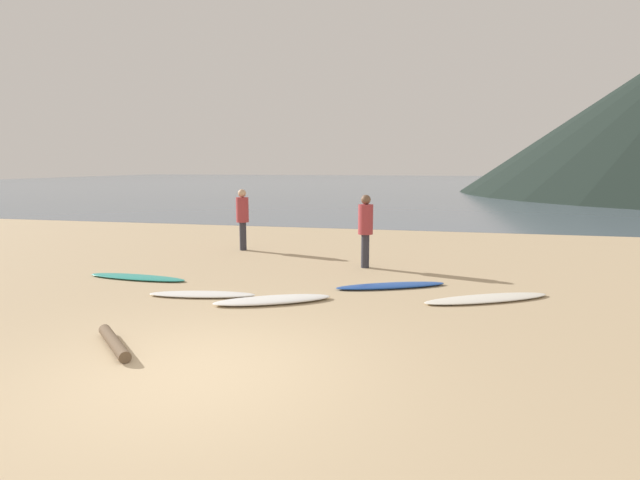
{
  "coord_description": "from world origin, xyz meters",
  "views": [
    {
      "loc": [
        2.71,
        -5.15,
        2.46
      ],
      "look_at": [
        -0.08,
        6.89,
        0.6
      ],
      "focal_mm": 28.09,
      "sensor_mm": 36.0,
      "label": 1
    }
  ],
  "objects_px": {
    "surfboard_0": "(137,277)",
    "surfboard_2": "(273,300)",
    "surfboard_3": "(391,286)",
    "driftwood_log": "(114,342)",
    "surfboard_1": "(202,294)",
    "person_1": "(242,214)",
    "person_0": "(366,225)",
    "surfboard_4": "(487,298)"
  },
  "relations": [
    {
      "from": "surfboard_0",
      "to": "surfboard_2",
      "type": "xyz_separation_m",
      "value": [
        3.48,
        -1.14,
        0.01
      ]
    },
    {
      "from": "surfboard_3",
      "to": "driftwood_log",
      "type": "distance_m",
      "value": 5.42
    },
    {
      "from": "surfboard_1",
      "to": "surfboard_0",
      "type": "bearing_deg",
      "value": 143.09
    },
    {
      "from": "surfboard_1",
      "to": "driftwood_log",
      "type": "height_order",
      "value": "driftwood_log"
    },
    {
      "from": "surfboard_3",
      "to": "driftwood_log",
      "type": "bearing_deg",
      "value": -152.6
    },
    {
      "from": "person_1",
      "to": "surfboard_3",
      "type": "bearing_deg",
      "value": 168.68
    },
    {
      "from": "surfboard_3",
      "to": "person_1",
      "type": "xyz_separation_m",
      "value": [
        -4.6,
        3.55,
        1.0
      ]
    },
    {
      "from": "surfboard_0",
      "to": "person_0",
      "type": "bearing_deg",
      "value": 29.6
    },
    {
      "from": "driftwood_log",
      "to": "surfboard_1",
      "type": "bearing_deg",
      "value": 91.32
    },
    {
      "from": "surfboard_2",
      "to": "surfboard_3",
      "type": "xyz_separation_m",
      "value": [
        1.98,
        1.61,
        -0.01
      ]
    },
    {
      "from": "surfboard_1",
      "to": "surfboard_4",
      "type": "relative_size",
      "value": 0.81
    },
    {
      "from": "surfboard_3",
      "to": "driftwood_log",
      "type": "relative_size",
      "value": 1.76
    },
    {
      "from": "surfboard_4",
      "to": "surfboard_1",
      "type": "bearing_deg",
      "value": 161.97
    },
    {
      "from": "surfboard_2",
      "to": "person_1",
      "type": "distance_m",
      "value": 5.87
    },
    {
      "from": "surfboard_2",
      "to": "surfboard_3",
      "type": "distance_m",
      "value": 2.55
    },
    {
      "from": "person_0",
      "to": "surfboard_2",
      "type": "bearing_deg",
      "value": -82.41
    },
    {
      "from": "person_0",
      "to": "driftwood_log",
      "type": "bearing_deg",
      "value": -86.21
    },
    {
      "from": "surfboard_3",
      "to": "driftwood_log",
      "type": "xyz_separation_m",
      "value": [
        -3.36,
        -4.26,
        0.04
      ]
    },
    {
      "from": "surfboard_2",
      "to": "person_1",
      "type": "height_order",
      "value": "person_1"
    },
    {
      "from": "surfboard_2",
      "to": "person_0",
      "type": "xyz_separation_m",
      "value": [
        1.19,
        3.46,
        0.99
      ]
    },
    {
      "from": "surfboard_2",
      "to": "person_0",
      "type": "height_order",
      "value": "person_0"
    },
    {
      "from": "surfboard_0",
      "to": "surfboard_4",
      "type": "distance_m",
      "value": 7.27
    },
    {
      "from": "surfboard_4",
      "to": "person_1",
      "type": "xyz_separation_m",
      "value": [
        -6.4,
        4.13,
        1.01
      ]
    },
    {
      "from": "surfboard_1",
      "to": "surfboard_4",
      "type": "distance_m",
      "value": 5.3
    },
    {
      "from": "surfboard_3",
      "to": "surfboard_4",
      "type": "height_order",
      "value": "surfboard_3"
    },
    {
      "from": "surfboard_3",
      "to": "surfboard_1",
      "type": "bearing_deg",
      "value": 179.24
    },
    {
      "from": "surfboard_0",
      "to": "person_1",
      "type": "xyz_separation_m",
      "value": [
        0.87,
        4.02,
        1.01
      ]
    },
    {
      "from": "person_0",
      "to": "person_1",
      "type": "xyz_separation_m",
      "value": [
        -3.81,
        1.69,
        0.01
      ]
    },
    {
      "from": "surfboard_1",
      "to": "person_0",
      "type": "relative_size",
      "value": 1.15
    },
    {
      "from": "surfboard_2",
      "to": "surfboard_3",
      "type": "bearing_deg",
      "value": 11.98
    },
    {
      "from": "surfboard_0",
      "to": "person_1",
      "type": "bearing_deg",
      "value": 80.98
    },
    {
      "from": "surfboard_4",
      "to": "person_1",
      "type": "height_order",
      "value": "person_1"
    },
    {
      "from": "surfboard_0",
      "to": "driftwood_log",
      "type": "xyz_separation_m",
      "value": [
        2.11,
        -3.79,
        0.04
      ]
    },
    {
      "from": "surfboard_3",
      "to": "person_0",
      "type": "height_order",
      "value": "person_0"
    },
    {
      "from": "surfboard_0",
      "to": "driftwood_log",
      "type": "distance_m",
      "value": 4.34
    },
    {
      "from": "surfboard_1",
      "to": "person_1",
      "type": "bearing_deg",
      "value": 92.87
    },
    {
      "from": "surfboard_2",
      "to": "surfboard_1",
      "type": "bearing_deg",
      "value": 148.45
    },
    {
      "from": "person_0",
      "to": "person_1",
      "type": "relative_size",
      "value": 0.99
    },
    {
      "from": "surfboard_4",
      "to": "driftwood_log",
      "type": "bearing_deg",
      "value": -172.46
    },
    {
      "from": "driftwood_log",
      "to": "person_0",
      "type": "bearing_deg",
      "value": 67.21
    },
    {
      "from": "surfboard_4",
      "to": "person_0",
      "type": "distance_m",
      "value": 3.69
    },
    {
      "from": "person_0",
      "to": "driftwood_log",
      "type": "xyz_separation_m",
      "value": [
        -2.57,
        -6.11,
        -0.96
      ]
    }
  ]
}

